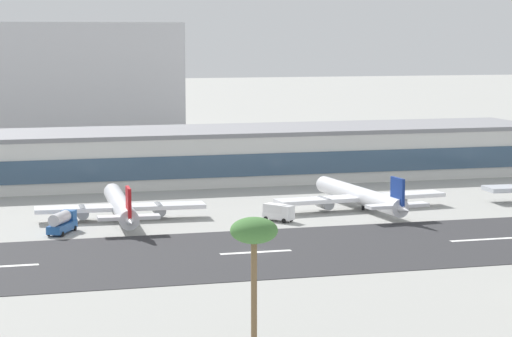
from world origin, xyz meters
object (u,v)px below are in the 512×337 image
airliner_navy_tail_gate_2 (363,197)px  palm_tree_0 (254,235)px  service_box_truck_0 (279,212)px  service_fuel_truck_1 (62,222)px  distant_hotel_block (2,81)px  terminal_building (185,155)px  airliner_red_tail_gate_1 (121,207)px

airliner_navy_tail_gate_2 → palm_tree_0: size_ratio=2.67×
service_box_truck_0 → service_fuel_truck_1: size_ratio=0.71×
distant_hotel_block → service_fuel_truck_1: 187.11m
palm_tree_0 → distant_hotel_block: bearing=93.5°
airliner_navy_tail_gate_2 → palm_tree_0: 100.31m
terminal_building → airliner_navy_tail_gate_2: bearing=-63.8°
airliner_navy_tail_gate_2 → service_fuel_truck_1: airliner_navy_tail_gate_2 is taller
airliner_red_tail_gate_1 → palm_tree_0: size_ratio=2.68×
distant_hotel_block → airliner_navy_tail_gate_2: (63.42, -176.53, -17.04)m
palm_tree_0 → service_box_truck_0: bearing=71.4°
distant_hotel_block → service_fuel_truck_1: (2.36, -186.25, -17.70)m
terminal_building → service_box_truck_0: size_ratio=28.83×
airliner_navy_tail_gate_2 → terminal_building: bearing=21.3°
airliner_red_tail_gate_1 → service_fuel_truck_1: (-12.10, -10.39, -0.67)m
airliner_red_tail_gate_1 → palm_tree_0: (1.83, -88.59, 10.50)m
distant_hotel_block → service_box_truck_0: 190.48m
airliner_navy_tail_gate_2 → service_box_truck_0: (-20.23, -8.13, -0.90)m
distant_hotel_block → airliner_red_tail_gate_1: distant_hotel_block is taller
service_box_truck_0 → terminal_building: bearing=146.8°
airliner_red_tail_gate_1 → airliner_navy_tail_gate_2: size_ratio=1.01×
service_fuel_truck_1 → palm_tree_0: palm_tree_0 is taller
distant_hotel_block → palm_tree_0: size_ratio=8.01×
airliner_navy_tail_gate_2 → service_box_truck_0: 21.82m
airliner_red_tail_gate_1 → service_fuel_truck_1: size_ratio=4.65×
service_box_truck_0 → distant_hotel_block: bearing=154.9°
airliner_navy_tail_gate_2 → service_fuel_truck_1: 61.83m
terminal_building → airliner_navy_tail_gate_2: 58.21m
service_box_truck_0 → palm_tree_0: size_ratio=0.41×
terminal_building → airliner_red_tail_gate_1: 56.62m
service_fuel_truck_1 → terminal_building: bearing=-2.5°
terminal_building → airliner_red_tail_gate_1: size_ratio=4.40×
terminal_building → service_box_truck_0: bearing=-84.9°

